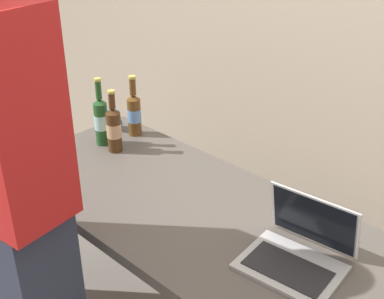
{
  "coord_description": "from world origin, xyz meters",
  "views": [
    {
      "loc": [
        1.17,
        -1.16,
        1.83
      ],
      "look_at": [
        0.06,
        0.0,
        0.99
      ],
      "focal_mm": 47.46,
      "sensor_mm": 36.0,
      "label": 1
    }
  ],
  "objects_px": {
    "beer_bottle_brown": "(101,120)",
    "coffee_mug": "(113,121)",
    "person_figure": "(6,210)",
    "beer_bottle_amber": "(134,113)",
    "laptop": "(299,249)",
    "beer_bottle_dark": "(114,128)"
  },
  "relations": [
    {
      "from": "beer_bottle_brown",
      "to": "coffee_mug",
      "type": "bearing_deg",
      "value": 123.39
    },
    {
      "from": "beer_bottle_brown",
      "to": "person_figure",
      "type": "height_order",
      "value": "person_figure"
    },
    {
      "from": "beer_bottle_brown",
      "to": "person_figure",
      "type": "bearing_deg",
      "value": -57.04
    },
    {
      "from": "person_figure",
      "to": "coffee_mug",
      "type": "height_order",
      "value": "person_figure"
    },
    {
      "from": "beer_bottle_brown",
      "to": "beer_bottle_amber",
      "type": "distance_m",
      "value": 0.18
    },
    {
      "from": "laptop",
      "to": "person_figure",
      "type": "bearing_deg",
      "value": -136.93
    },
    {
      "from": "beer_bottle_dark",
      "to": "beer_bottle_brown",
      "type": "relative_size",
      "value": 0.9
    },
    {
      "from": "beer_bottle_amber",
      "to": "person_figure",
      "type": "xyz_separation_m",
      "value": [
        0.43,
        -0.88,
        0.08
      ]
    },
    {
      "from": "beer_bottle_dark",
      "to": "beer_bottle_amber",
      "type": "bearing_deg",
      "value": 110.49
    },
    {
      "from": "laptop",
      "to": "coffee_mug",
      "type": "bearing_deg",
      "value": 170.21
    },
    {
      "from": "laptop",
      "to": "beer_bottle_dark",
      "type": "xyz_separation_m",
      "value": [
        -1.04,
        0.07,
        0.07
      ]
    },
    {
      "from": "beer_bottle_brown",
      "to": "person_figure",
      "type": "xyz_separation_m",
      "value": [
        0.46,
        -0.71,
        0.07
      ]
    },
    {
      "from": "laptop",
      "to": "beer_bottle_amber",
      "type": "distance_m",
      "value": 1.13
    },
    {
      "from": "beer_bottle_dark",
      "to": "laptop",
      "type": "bearing_deg",
      "value": -4.09
    },
    {
      "from": "beer_bottle_brown",
      "to": "laptop",
      "type": "bearing_deg",
      "value": -3.89
    },
    {
      "from": "coffee_mug",
      "to": "beer_bottle_dark",
      "type": "bearing_deg",
      "value": -36.4
    },
    {
      "from": "beer_bottle_dark",
      "to": "coffee_mug",
      "type": "xyz_separation_m",
      "value": [
        -0.19,
        0.14,
        -0.07
      ]
    },
    {
      "from": "beer_bottle_amber",
      "to": "person_figure",
      "type": "height_order",
      "value": "person_figure"
    },
    {
      "from": "laptop",
      "to": "coffee_mug",
      "type": "height_order",
      "value": "laptop"
    },
    {
      "from": "laptop",
      "to": "coffee_mug",
      "type": "distance_m",
      "value": 1.24
    },
    {
      "from": "laptop",
      "to": "beer_bottle_brown",
      "type": "bearing_deg",
      "value": 176.11
    },
    {
      "from": "beer_bottle_dark",
      "to": "beer_bottle_brown",
      "type": "height_order",
      "value": "beer_bottle_brown"
    }
  ]
}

